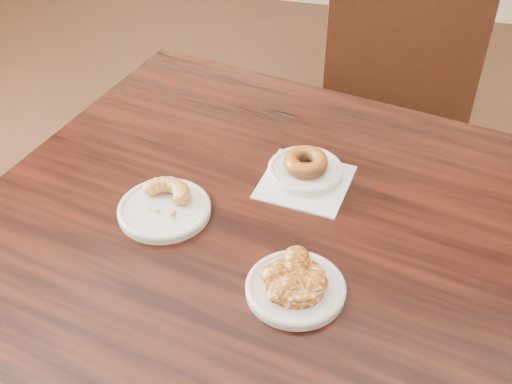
% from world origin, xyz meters
% --- Properties ---
extents(cafe_table, '(1.19, 1.19, 0.75)m').
position_xyz_m(cafe_table, '(-0.08, -0.15, 0.38)').
color(cafe_table, black).
rests_on(cafe_table, floor).
extents(chair_far, '(0.52, 0.52, 0.90)m').
position_xyz_m(chair_far, '(0.11, 0.83, 0.45)').
color(chair_far, black).
rests_on(chair_far, floor).
extents(napkin, '(0.18, 0.18, 0.00)m').
position_xyz_m(napkin, '(-0.01, 0.00, 0.75)').
color(napkin, white).
rests_on(napkin, cafe_table).
extents(plate_donut, '(0.14, 0.14, 0.01)m').
position_xyz_m(plate_donut, '(-0.01, 0.03, 0.76)').
color(plate_donut, white).
rests_on(plate_donut, napkin).
extents(plate_cruller, '(0.17, 0.17, 0.01)m').
position_xyz_m(plate_cruller, '(-0.24, -0.14, 0.76)').
color(plate_cruller, white).
rests_on(plate_cruller, cafe_table).
extents(plate_fritter, '(0.16, 0.16, 0.01)m').
position_xyz_m(plate_fritter, '(0.03, -0.27, 0.76)').
color(plate_fritter, silver).
rests_on(plate_fritter, cafe_table).
extents(glazed_donut, '(0.09, 0.09, 0.03)m').
position_xyz_m(glazed_donut, '(-0.01, 0.03, 0.78)').
color(glazed_donut, brown).
rests_on(glazed_donut, plate_donut).
extents(apple_fritter, '(0.13, 0.13, 0.03)m').
position_xyz_m(apple_fritter, '(0.03, -0.27, 0.78)').
color(apple_fritter, '#432107').
rests_on(apple_fritter, plate_fritter).
extents(cruller_fragment, '(0.11, 0.11, 0.03)m').
position_xyz_m(cruller_fragment, '(-0.24, -0.14, 0.78)').
color(cruller_fragment, brown).
rests_on(cruller_fragment, plate_cruller).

